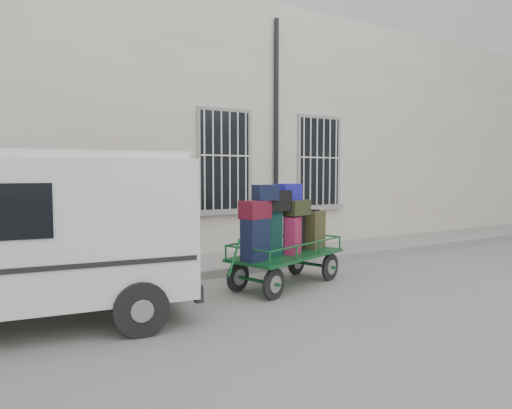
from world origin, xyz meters
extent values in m
plane|color=slate|center=(0.00, 0.00, 0.00)|extent=(80.00, 80.00, 0.00)
cube|color=beige|center=(0.00, 5.50, 3.00)|extent=(24.00, 5.00, 6.00)
cylinder|color=black|center=(0.95, 2.92, 2.80)|extent=(0.11, 0.11, 5.60)
cube|color=black|center=(-0.40, 2.98, 2.25)|extent=(1.20, 0.08, 2.20)
cube|color=gray|center=(-0.40, 2.96, 1.09)|extent=(1.45, 0.22, 0.12)
cube|color=black|center=(2.30, 2.98, 2.25)|extent=(1.20, 0.08, 2.20)
cube|color=gray|center=(2.30, 2.96, 1.09)|extent=(1.45, 0.22, 0.12)
cube|color=slate|center=(0.00, 2.20, 0.07)|extent=(24.00, 1.70, 0.15)
cylinder|color=black|center=(-1.26, -0.43, 0.25)|extent=(0.49, 0.22, 0.50)
cylinder|color=gray|center=(-1.26, -0.43, 0.25)|extent=(0.29, 0.17, 0.27)
cylinder|color=black|center=(-1.51, 0.28, 0.25)|extent=(0.49, 0.22, 0.50)
cylinder|color=gray|center=(-1.51, 0.28, 0.25)|extent=(0.29, 0.17, 0.27)
cylinder|color=black|center=(0.33, 0.13, 0.25)|extent=(0.49, 0.22, 0.50)
cylinder|color=gray|center=(0.33, 0.13, 0.25)|extent=(0.29, 0.17, 0.27)
cylinder|color=black|center=(0.07, 0.84, 0.25)|extent=(0.49, 0.22, 0.50)
cylinder|color=gray|center=(0.07, 0.84, 0.25)|extent=(0.29, 0.17, 0.27)
cube|color=#135627|center=(-0.59, 0.20, 0.54)|extent=(2.38, 1.66, 0.05)
cylinder|color=#135627|center=(-1.85, -0.24, 0.69)|extent=(0.28, 0.13, 0.56)
cube|color=black|center=(-1.40, -0.09, 0.91)|extent=(0.50, 0.39, 0.67)
cube|color=black|center=(-1.40, -0.09, 1.26)|extent=(0.21, 0.18, 0.03)
cube|color=#0D2F28|center=(-1.01, 0.14, 0.95)|extent=(0.47, 0.27, 0.76)
cube|color=black|center=(-1.01, 0.14, 1.35)|extent=(0.21, 0.17, 0.03)
cube|color=maroon|center=(-0.50, 0.14, 0.89)|extent=(0.42, 0.38, 0.64)
cube|color=black|center=(-0.50, 0.14, 1.23)|extent=(0.17, 0.14, 0.03)
cube|color=black|center=(-0.27, 0.43, 0.90)|extent=(0.39, 0.29, 0.66)
cube|color=black|center=(-0.27, 0.43, 1.25)|extent=(0.17, 0.15, 0.03)
cube|color=#32371B|center=(0.19, 0.44, 0.91)|extent=(0.50, 0.42, 0.69)
cube|color=black|center=(0.19, 0.44, 1.27)|extent=(0.21, 0.18, 0.03)
cube|color=#4E0F20|center=(-1.37, -0.05, 1.39)|extent=(0.58, 0.46, 0.28)
cube|color=black|center=(-0.91, 0.12, 1.51)|extent=(0.62, 0.39, 0.35)
cube|color=black|center=(-0.40, 0.21, 1.37)|extent=(0.59, 0.49, 0.26)
cube|color=black|center=(-1.15, 0.00, 1.65)|extent=(0.38, 0.34, 0.25)
cube|color=#161E9D|center=(-0.54, 0.26, 1.64)|extent=(0.51, 0.40, 0.28)
cube|color=white|center=(-4.80, 0.14, 1.26)|extent=(4.55, 2.41, 1.78)
cube|color=white|center=(-4.80, 0.14, 2.19)|extent=(4.33, 2.24, 0.10)
cube|color=black|center=(-2.64, -0.14, 1.56)|extent=(0.22, 1.37, 0.54)
cube|color=black|center=(-2.65, -0.13, 0.42)|extent=(0.33, 1.82, 0.22)
cube|color=white|center=(-2.61, -0.14, 0.65)|extent=(0.08, 0.41, 0.12)
cylinder|color=black|center=(-3.50, -0.94, 0.34)|extent=(0.69, 0.30, 0.67)
cylinder|color=black|center=(-3.27, 0.86, 0.34)|extent=(0.69, 0.30, 0.67)
camera|label=1|loc=(-5.04, -6.31, 1.98)|focal=32.00mm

